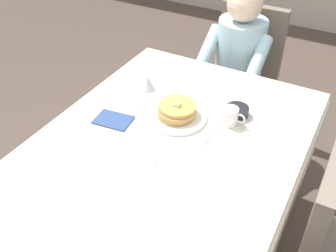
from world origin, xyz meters
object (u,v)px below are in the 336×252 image
at_px(dining_table_main, 166,159).
at_px(knife_right_of_plate, 212,132).
at_px(diner_person, 237,59).
at_px(plate_breakfast, 177,117).
at_px(syrup_pitcher, 148,83).
at_px(spoon_near_edge, 143,153).
at_px(chair_diner, 243,67).
at_px(fork_left_of_plate, 141,109).
at_px(breakfast_stack, 177,110).
at_px(cup_coffee, 230,116).
at_px(bowl_butter, 237,111).

xyz_separation_m(dining_table_main, knife_right_of_plate, (0.14, 0.17, 0.09)).
bearing_deg(diner_person, knife_right_of_plate, 102.86).
bearing_deg(plate_breakfast, knife_right_of_plate, -6.01).
height_order(syrup_pitcher, spoon_near_edge, syrup_pitcher).
distance_m(chair_diner, fork_left_of_plate, 1.04).
bearing_deg(chair_diner, plate_breakfast, 90.21).
distance_m(plate_breakfast, breakfast_stack, 0.04).
relative_size(cup_coffee, knife_right_of_plate, 0.57).
height_order(knife_right_of_plate, spoon_near_edge, same).
height_order(cup_coffee, spoon_near_edge, cup_coffee).
xyz_separation_m(bowl_butter, syrup_pitcher, (-0.49, -0.01, 0.02)).
distance_m(dining_table_main, spoon_near_edge, 0.15).
height_order(diner_person, plate_breakfast, diner_person).
bearing_deg(breakfast_stack, knife_right_of_plate, -6.16).
relative_size(cup_coffee, syrup_pitcher, 1.41).
relative_size(plate_breakfast, fork_left_of_plate, 1.56).
height_order(breakfast_stack, syrup_pitcher, breakfast_stack).
bearing_deg(spoon_near_edge, cup_coffee, 71.41).
bearing_deg(cup_coffee, spoon_near_edge, -123.20).
distance_m(chair_diner, breakfast_stack, 1.02).
height_order(chair_diner, bowl_butter, chair_diner).
height_order(plate_breakfast, fork_left_of_plate, plate_breakfast).
height_order(diner_person, cup_coffee, diner_person).
bearing_deg(dining_table_main, plate_breakfast, 103.76).
xyz_separation_m(dining_table_main, fork_left_of_plate, (-0.24, 0.17, 0.09)).
height_order(diner_person, syrup_pitcher, diner_person).
distance_m(bowl_butter, knife_right_of_plate, 0.19).
relative_size(breakfast_stack, knife_right_of_plate, 0.95).
xyz_separation_m(syrup_pitcher, fork_left_of_plate, (0.06, -0.17, -0.04)).
distance_m(breakfast_stack, spoon_near_edge, 0.29).
distance_m(chair_diner, spoon_near_edge, 1.29).
distance_m(breakfast_stack, syrup_pitcher, 0.29).
distance_m(chair_diner, diner_person, 0.21).
height_order(fork_left_of_plate, spoon_near_edge, same).
height_order(dining_table_main, bowl_butter, bowl_butter).
distance_m(breakfast_stack, cup_coffee, 0.25).
bearing_deg(bowl_butter, dining_table_main, -119.12).
distance_m(cup_coffee, spoon_near_edge, 0.44).
height_order(plate_breakfast, bowl_butter, bowl_butter).
distance_m(plate_breakfast, spoon_near_edge, 0.29).
relative_size(syrup_pitcher, knife_right_of_plate, 0.40).
relative_size(plate_breakfast, spoon_near_edge, 1.87).
distance_m(chair_diner, bowl_butter, 0.89).
bearing_deg(bowl_butter, syrup_pitcher, -179.24).
xyz_separation_m(dining_table_main, spoon_near_edge, (-0.05, -0.10, 0.09)).
height_order(chair_diner, plate_breakfast, chair_diner).
bearing_deg(spoon_near_edge, knife_right_of_plate, 68.35).
bearing_deg(bowl_butter, cup_coffee, -93.02).
distance_m(syrup_pitcher, spoon_near_edge, 0.51).
bearing_deg(dining_table_main, knife_right_of_plate, 48.86).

